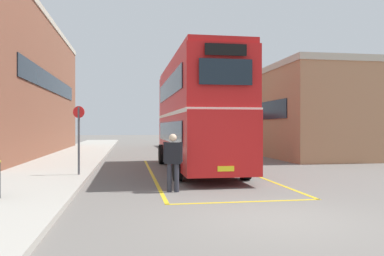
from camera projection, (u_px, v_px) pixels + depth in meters
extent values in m
plane|color=#66605B|center=(182.00, 160.00, 22.39)|extent=(135.60, 135.60, 0.00)
cube|color=#A39E93|center=(72.00, 157.00, 23.71)|extent=(4.00, 57.60, 0.14)
cube|color=brown|center=(12.00, 90.00, 25.56)|extent=(5.15, 22.17, 8.70)
cube|color=#19232D|center=(53.00, 84.00, 25.98)|extent=(0.06, 16.85, 1.10)
cube|color=#BCB29E|center=(12.00, 21.00, 25.55)|extent=(5.27, 22.29, 0.36)
cube|color=#AD7A56|center=(303.00, 116.00, 26.79)|extent=(6.76, 13.61, 5.33)
cube|color=#19232D|center=(256.00, 112.00, 26.24)|extent=(0.06, 10.35, 1.10)
cube|color=#BCB29E|center=(303.00, 75.00, 26.78)|extent=(6.88, 13.73, 0.36)
cylinder|color=black|center=(162.00, 154.00, 19.94)|extent=(0.28, 1.00, 1.00)
cylinder|color=black|center=(209.00, 154.00, 20.34)|extent=(0.28, 1.00, 1.00)
cylinder|color=black|center=(177.00, 167.00, 13.61)|extent=(0.28, 1.00, 1.00)
cylinder|color=black|center=(245.00, 166.00, 14.02)|extent=(0.28, 1.00, 1.00)
cube|color=red|center=(196.00, 139.00, 16.97)|extent=(2.43, 10.35, 2.10)
cube|color=red|center=(196.00, 91.00, 16.96)|extent=(2.43, 10.14, 2.10)
cube|color=red|center=(196.00, 64.00, 16.96)|extent=(2.33, 10.04, 0.20)
cube|color=white|center=(196.00, 115.00, 16.97)|extent=(2.46, 10.25, 0.14)
cube|color=#19232D|center=(169.00, 132.00, 16.77)|extent=(0.06, 8.48, 0.84)
cube|color=#19232D|center=(169.00, 88.00, 16.76)|extent=(0.06, 8.48, 0.84)
cube|color=#19232D|center=(223.00, 132.00, 17.17)|extent=(0.06, 8.48, 0.84)
cube|color=#19232D|center=(223.00, 89.00, 17.16)|extent=(0.06, 8.48, 0.84)
cube|color=#19232D|center=(226.00, 72.00, 11.84)|extent=(1.68, 0.05, 0.80)
cube|color=black|center=(226.00, 50.00, 11.84)|extent=(1.32, 0.04, 0.36)
cube|color=#19232D|center=(180.00, 129.00, 22.09)|extent=(1.92, 0.05, 1.00)
cube|color=yellow|center=(226.00, 169.00, 11.85)|extent=(0.52, 0.03, 0.16)
cylinder|color=black|center=(173.00, 142.00, 37.72)|extent=(0.28, 0.92, 0.92)
cylinder|color=black|center=(199.00, 141.00, 38.17)|extent=(0.28, 0.92, 0.92)
cylinder|color=black|center=(182.00, 144.00, 32.32)|extent=(0.28, 0.92, 0.92)
cylinder|color=black|center=(212.00, 144.00, 32.77)|extent=(0.28, 0.92, 0.92)
cube|color=#B71414|center=(191.00, 130.00, 35.24)|extent=(2.62, 9.18, 2.60)
cube|color=silver|center=(191.00, 115.00, 35.24)|extent=(2.47, 8.81, 0.12)
cube|color=#19232D|center=(178.00, 126.00, 35.02)|extent=(0.15, 7.31, 0.96)
cube|color=#19232D|center=(205.00, 126.00, 35.46)|extent=(0.15, 7.31, 0.96)
cube|color=#19232D|center=(183.00, 127.00, 39.76)|extent=(1.98, 0.07, 1.10)
cylinder|color=#2D2D38|center=(177.00, 178.00, 11.37)|extent=(0.14, 0.14, 0.83)
cylinder|color=#2D2D38|center=(169.00, 178.00, 11.39)|extent=(0.14, 0.14, 0.83)
cube|color=black|center=(173.00, 153.00, 11.38)|extent=(0.52, 0.34, 0.62)
cylinder|color=black|center=(181.00, 152.00, 11.36)|extent=(0.09, 0.09, 0.59)
cylinder|color=black|center=(165.00, 152.00, 11.40)|extent=(0.09, 0.09, 0.59)
sphere|color=beige|center=(173.00, 138.00, 11.36)|extent=(0.23, 0.23, 0.23)
cylinder|color=#4C4C51|center=(79.00, 141.00, 14.37)|extent=(0.08, 0.08, 2.50)
cylinder|color=red|center=(79.00, 112.00, 14.37)|extent=(0.43, 0.16, 0.44)
cube|color=gold|center=(152.00, 174.00, 15.63)|extent=(0.16, 12.34, 0.01)
cube|color=gold|center=(247.00, 172.00, 16.28)|extent=(0.16, 12.34, 0.01)
cube|color=gold|center=(245.00, 202.00, 9.87)|extent=(4.12, 0.13, 0.01)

